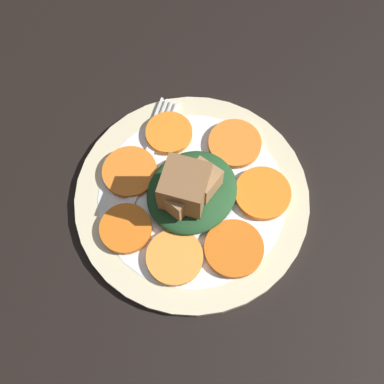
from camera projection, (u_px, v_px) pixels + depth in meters
table_slab at (192, 202)px, 57.69cm from camera, size 120.00×120.00×2.00cm
plate at (192, 197)px, 56.29cm from camera, size 27.33×27.33×1.05cm
carrot_slice_0 at (263, 193)px, 55.42cm from camera, size 6.53×6.53×0.80cm
carrot_slice_1 at (235, 143)px, 57.96cm from camera, size 6.42×6.42×0.80cm
carrot_slice_2 at (169, 133)px, 58.52cm from camera, size 5.71×5.71×0.80cm
carrot_slice_3 at (130, 172)px, 56.49cm from camera, size 6.47×6.47×0.80cm
carrot_slice_4 at (126, 229)px, 53.76cm from camera, size 5.85×5.85×0.80cm
carrot_slice_5 at (175, 257)px, 52.47cm from camera, size 6.28×6.28×0.80cm
carrot_slice_6 at (234, 249)px, 52.86cm from camera, size 6.60×6.60×0.80cm
center_pile at (190, 190)px, 53.35cm from camera, size 10.91×9.82×6.95cm
fork at (148, 157)px, 57.48cm from camera, size 16.66×9.09×0.40cm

